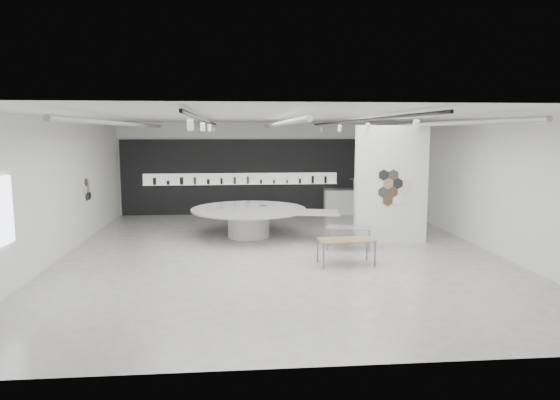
{
  "coord_description": "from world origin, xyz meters",
  "views": [
    {
      "loc": [
        -1.23,
        -13.79,
        3.39
      ],
      "look_at": [
        0.11,
        1.2,
        1.34
      ],
      "focal_mm": 32.0,
      "sensor_mm": 36.0,
      "label": 1
    }
  ],
  "objects": [
    {
      "name": "sample_table_wood",
      "position": [
        1.58,
        -1.43,
        0.62
      ],
      "size": [
        1.47,
        0.81,
        0.66
      ],
      "rotation": [
        0.0,
        0.0,
        0.07
      ],
      "color": "olive",
      "rests_on": "ground"
    },
    {
      "name": "sample_table_stone",
      "position": [
        2.03,
        0.26,
        0.6
      ],
      "size": [
        1.4,
        0.97,
        0.65
      ],
      "rotation": [
        0.0,
        0.0,
        -0.29
      ],
      "color": "gray",
      "rests_on": "ground"
    },
    {
      "name": "back_wall_display",
      "position": [
        -0.08,
        6.93,
        1.54
      ],
      "size": [
        11.8,
        0.27,
        3.1
      ],
      "color": "black",
      "rests_on": "ground"
    },
    {
      "name": "kitchen_counter",
      "position": [
        3.36,
        6.51,
        0.53
      ],
      "size": [
        1.89,
        0.82,
        1.46
      ],
      "rotation": [
        0.0,
        0.0,
        -0.05
      ],
      "color": "white",
      "rests_on": "ground"
    },
    {
      "name": "display_island",
      "position": [
        -0.75,
        2.2,
        0.62
      ],
      "size": [
        4.99,
        4.25,
        0.95
      ],
      "rotation": [
        0.0,
        0.0,
        -0.15
      ],
      "color": "white",
      "rests_on": "ground"
    },
    {
      "name": "partition_column",
      "position": [
        3.5,
        1.0,
        1.8
      ],
      "size": [
        2.2,
        0.38,
        3.6
      ],
      "color": "white",
      "rests_on": "ground"
    },
    {
      "name": "room",
      "position": [
        -0.09,
        -0.0,
        2.07
      ],
      "size": [
        12.02,
        14.02,
        3.82
      ],
      "color": "#B5B2AA",
      "rests_on": "ground"
    }
  ]
}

